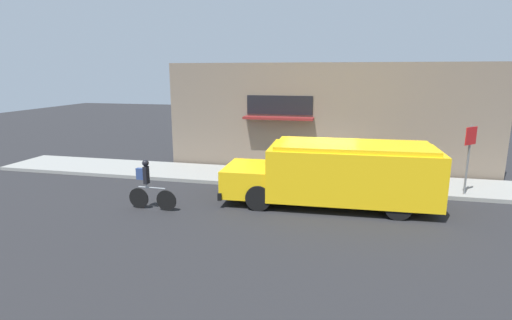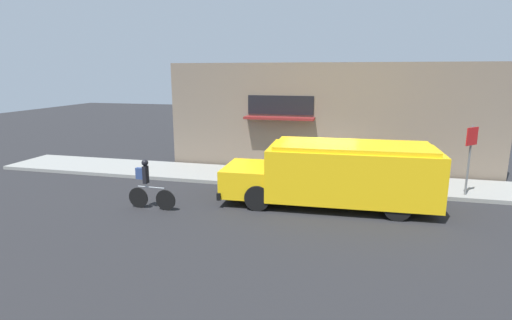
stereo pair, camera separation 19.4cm
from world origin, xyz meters
name	(u,v)px [view 1 (the left image)]	position (x,y,z in m)	size (l,w,h in m)	color
ground_plane	(318,191)	(0.00, 0.00, 0.00)	(70.00, 70.00, 0.00)	#232326
sidewalk	(321,180)	(0.00, 1.32, 0.07)	(28.00, 2.64, 0.14)	gray
storefront	(325,119)	(-0.05, 2.86, 2.33)	(13.96, 0.78, 4.64)	#756656
school_bus	(338,173)	(0.70, -1.37, 1.08)	(6.85, 2.86, 2.05)	yellow
cyclist	(148,186)	(-5.08, -3.16, 0.78)	(1.63, 0.21, 1.60)	black
stop_sign_post	(469,149)	(4.95, 0.36, 1.74)	(0.45, 0.45, 2.39)	slate
trash_bin	(417,170)	(3.57, 1.61, 0.62)	(0.49, 0.49, 0.95)	#2D5138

